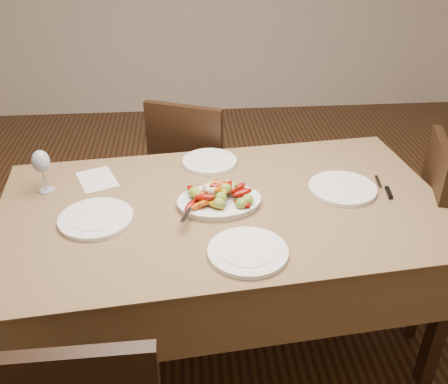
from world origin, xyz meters
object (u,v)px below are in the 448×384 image
dining_table (224,276)px  wine_glass (43,170)px  plate_left (96,219)px  chair_far (198,171)px  plate_right (342,188)px  plate_far (210,162)px  serving_platter (219,203)px  plate_near (248,252)px

dining_table → wine_glass: bearing=166.8°
wine_glass → plate_left: bearing=-45.8°
chair_far → plate_right: 1.00m
dining_table → plate_far: (-0.04, 0.37, 0.39)m
dining_table → serving_platter: bearing=-177.1°
plate_far → chair_far: bearing=95.5°
dining_table → plate_near: bearing=-80.3°
chair_far → plate_near: bearing=120.0°
plate_far → wine_glass: size_ratio=1.27×
plate_left → plate_near: size_ratio=1.01×
dining_table → chair_far: 0.83m
wine_glass → plate_far: bearing=15.4°
serving_platter → plate_near: size_ratio=1.16×
plate_far → plate_left: bearing=-136.6°
plate_right → wine_glass: size_ratio=1.42×
plate_far → wine_glass: wine_glass is taller
dining_table → serving_platter: size_ratio=5.49×
plate_far → plate_near: same height
dining_table → wine_glass: (-0.76, 0.18, 0.48)m
plate_left → plate_far: size_ratio=1.12×
chair_far → wine_glass: size_ratio=4.64×
plate_left → wine_glass: (-0.24, 0.25, 0.09)m
serving_platter → plate_far: size_ratio=1.29×
dining_table → chair_far: bearing=95.6°
plate_left → chair_far: bearing=64.3°
chair_far → plate_left: size_ratio=3.25×
plate_near → wine_glass: wine_glass is taller
serving_platter → plate_right: size_ratio=1.15×
chair_far → plate_far: bearing=118.7°
dining_table → plate_far: size_ratio=7.08×
dining_table → plate_left: size_ratio=6.30×
plate_left → wine_glass: size_ratio=1.43×
chair_far → serving_platter: size_ratio=2.83×
plate_left → wine_glass: wine_glass is taller
wine_glass → plate_near: bearing=-32.2°
wine_glass → dining_table: bearing=-13.2°
serving_platter → plate_right: (0.54, 0.08, -0.00)m
chair_far → serving_platter: (0.06, -0.82, 0.30)m
plate_right → plate_far: bearing=151.8°
serving_platter → plate_left: size_ratio=1.15×
dining_table → wine_glass: wine_glass is taller
wine_glass → chair_far: bearing=43.7°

